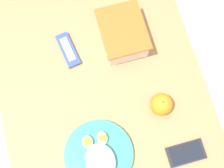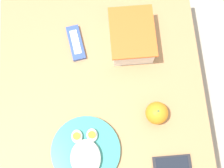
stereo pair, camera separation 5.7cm
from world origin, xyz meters
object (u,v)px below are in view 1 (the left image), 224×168
(orange_fruit, at_px, (161,104))
(cell_phone, at_px, (186,153))
(food_container, at_px, (122,35))
(rice_plate, at_px, (99,156))
(candy_bar, at_px, (68,50))

(orange_fruit, height_order, cell_phone, orange_fruit)
(food_container, bearing_deg, cell_phone, 11.64)
(rice_plate, distance_m, candy_bar, 0.43)
(food_container, relative_size, candy_bar, 1.38)
(candy_bar, bearing_deg, cell_phone, 32.64)
(orange_fruit, bearing_deg, cell_phone, 11.42)
(food_container, height_order, rice_plate, food_container)
(food_container, bearing_deg, rice_plate, -26.17)
(orange_fruit, distance_m, cell_phone, 0.20)
(cell_phone, bearing_deg, food_container, -168.36)
(candy_bar, relative_size, cell_phone, 1.10)
(orange_fruit, bearing_deg, food_container, -168.21)
(orange_fruit, relative_size, rice_plate, 0.33)
(food_container, relative_size, orange_fruit, 2.51)
(rice_plate, xyz_separation_m, candy_bar, (-0.42, -0.01, -0.01))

